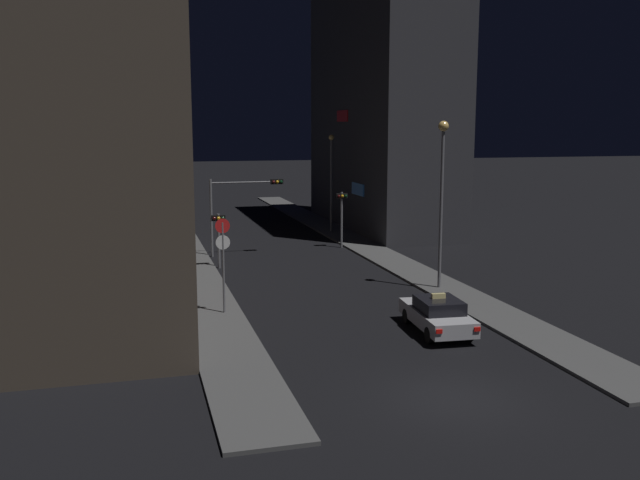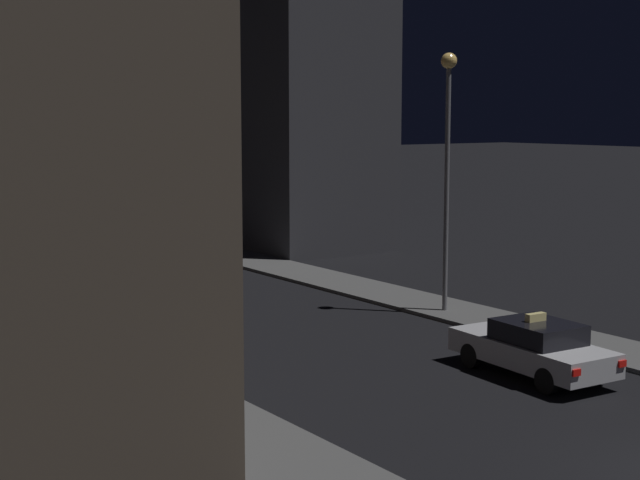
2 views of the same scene
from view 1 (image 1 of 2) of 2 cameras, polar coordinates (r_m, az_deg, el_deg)
name	(u,v)px [view 1 (image 1 of 2)]	position (r m, az deg, el deg)	size (l,w,h in m)	color
ground_plane	(453,398)	(21.93, 10.95, -12.75)	(300.00, 300.00, 0.00)	black
sidewalk_left	(184,247)	(48.18, -11.23, -0.55)	(2.55, 62.42, 0.13)	#4C4C4C
sidewalk_right	(350,239)	(50.41, 2.50, 0.05)	(2.55, 62.42, 0.13)	#4C4C4C
building_facade_left	(101,141)	(37.86, -17.65, 7.84)	(6.85, 31.06, 14.96)	#473D33
building_facade_right	(380,106)	(56.99, 5.01, 10.97)	(6.42, 20.45, 19.70)	#333338
taxi	(437,315)	(28.22, 9.69, -6.10)	(2.10, 4.56, 1.62)	#B7B7BC
traffic_light_overhead	(240,199)	(44.16, -6.60, 3.37)	(4.73, 0.42, 4.96)	slate
traffic_light_left_kerb	(219,229)	(40.44, -8.40, 0.93)	(0.80, 0.42, 3.22)	slate
traffic_light_right_kerb	(342,208)	(46.88, 1.81, 2.65)	(0.80, 0.42, 3.82)	slate
sign_pole_left	(223,255)	(30.16, -8.03, -1.26)	(0.64, 0.10, 4.17)	slate
street_lamp_near_block	(442,177)	(34.83, 10.07, 5.18)	(0.52, 0.52, 8.36)	slate
street_lamp_far_block	(331,172)	(53.36, 0.94, 5.63)	(0.42, 0.42, 7.48)	slate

